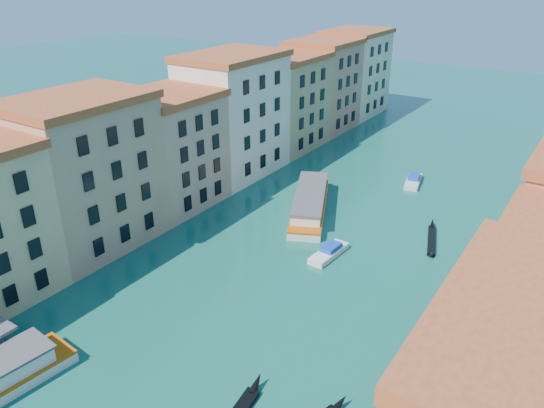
{
  "coord_description": "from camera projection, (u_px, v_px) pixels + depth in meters",
  "views": [
    {
      "loc": [
        28.81,
        -0.38,
        34.88
      ],
      "look_at": [
        -3.87,
        49.4,
        7.41
      ],
      "focal_mm": 35.0,
      "sensor_mm": 36.0,
      "label": 1
    }
  ],
  "objects": [
    {
      "name": "vaporetto_far",
      "position": [
        310.0,
        202.0,
        80.69
      ],
      "size": [
        12.81,
        20.53,
        3.04
      ],
      "rotation": [
        0.0,
        0.0,
        0.43
      ],
      "color": "silver",
      "rests_on": "ground"
    },
    {
      "name": "left_bank_palazzos",
      "position": [
        211.0,
        128.0,
        87.24
      ],
      "size": [
        12.8,
        128.4,
        21.0
      ],
      "color": "#BEB18B",
      "rests_on": "ground"
    },
    {
      "name": "quay",
      "position": [
        509.0,
        257.0,
        67.42
      ],
      "size": [
        4.0,
        140.0,
        1.0
      ],
      "primitive_type": "cube",
      "color": "gray",
      "rests_on": "ground"
    },
    {
      "name": "motorboat_mid",
      "position": [
        329.0,
        252.0,
        68.52
      ],
      "size": [
        2.61,
        6.93,
        1.41
      ],
      "rotation": [
        0.0,
        0.0,
        -0.07
      ],
      "color": "white",
      "rests_on": "ground"
    },
    {
      "name": "motorboat_far",
      "position": [
        413.0,
        180.0,
        90.72
      ],
      "size": [
        3.63,
        7.33,
        1.45
      ],
      "rotation": [
        0.0,
        0.0,
        0.21
      ],
      "color": "silver",
      "rests_on": "ground"
    },
    {
      "name": "gondola_far",
      "position": [
        432.0,
        239.0,
        72.2
      ],
      "size": [
        3.98,
        10.64,
        1.54
      ],
      "rotation": [
        0.0,
        0.0,
        0.3
      ],
      "color": "black",
      "rests_on": "ground"
    }
  ]
}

